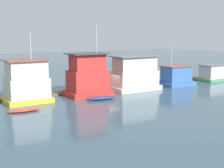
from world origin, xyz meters
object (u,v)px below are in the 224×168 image
houseboat_red (88,77)px  houseboat_green (213,73)px  houseboat_white (135,74)px  houseboat_blue (176,76)px  dinghy_navy (101,98)px  houseboat_yellow (27,82)px  dinghy_red (24,110)px

houseboat_red → houseboat_green: houseboat_red is taller
houseboat_white → houseboat_blue: 8.24m
houseboat_blue → houseboat_green: 9.35m
houseboat_white → houseboat_blue: bearing=-1.9°
houseboat_red → dinghy_navy: size_ratio=2.32×
houseboat_yellow → houseboat_red: 8.31m
houseboat_white → dinghy_navy: houseboat_white is taller
dinghy_red → dinghy_navy: dinghy_navy is taller
dinghy_red → dinghy_navy: bearing=4.1°
houseboat_red → dinghy_navy: houseboat_red is taller
houseboat_green → dinghy_red: houseboat_green is taller
houseboat_green → houseboat_red: bearing=-179.6°
houseboat_blue → dinghy_red: size_ratio=1.89×
houseboat_red → dinghy_red: (-10.12, -4.30, -2.35)m
houseboat_yellow → dinghy_navy: size_ratio=2.06×
dinghy_red → houseboat_yellow: bearing=68.1°
houseboat_yellow → houseboat_green: size_ratio=1.66×
dinghy_red → dinghy_navy: (10.10, 0.73, 0.06)m
houseboat_red → dinghy_red: size_ratio=2.65×
dinghy_navy → houseboat_red: bearing=89.6°
dinghy_navy → houseboat_yellow: bearing=155.3°
houseboat_yellow → houseboat_white: size_ratio=1.14×
houseboat_yellow → dinghy_navy: (8.28, -3.81, -2.21)m
houseboat_white → houseboat_green: houseboat_white is taller
houseboat_green → dinghy_red: size_ratio=1.42×
houseboat_blue → dinghy_red: houseboat_blue is taller
houseboat_yellow → houseboat_green: (33.84, -0.08, -1.12)m
houseboat_red → houseboat_white: houseboat_red is taller
houseboat_yellow → houseboat_green: houseboat_yellow is taller
houseboat_white → houseboat_blue: houseboat_blue is taller
houseboat_red → houseboat_green: 25.57m
dinghy_red → dinghy_navy: 10.12m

